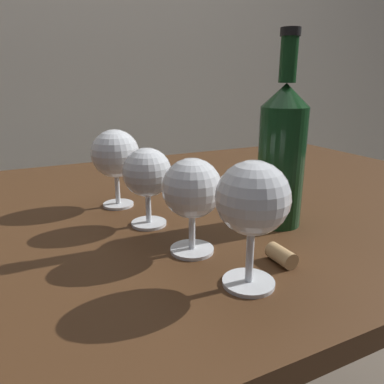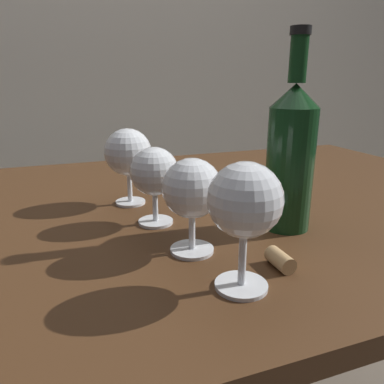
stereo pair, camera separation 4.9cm
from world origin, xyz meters
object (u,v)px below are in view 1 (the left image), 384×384
Objects in this scene: wine_glass_cabernet at (115,155)px; wine_bottle at (282,153)px; cork at (281,256)px; wine_glass_port at (253,201)px; wine_glass_amber at (192,191)px; wine_glass_merlot at (147,175)px.

wine_bottle is (0.22, -0.20, 0.02)m from wine_glass_cabernet.
cork is at bearing -126.23° from wine_bottle.
wine_glass_amber is (-0.02, 0.11, -0.02)m from wine_glass_port.
wine_glass_amber reaches higher than wine_glass_merlot.
wine_glass_port is 3.54× the size of cork.
wine_bottle is at bearing 42.55° from wine_glass_port.
wine_glass_cabernet reaches higher than wine_glass_amber.
wine_glass_port is at bearing -78.41° from wine_glass_amber.
wine_bottle reaches higher than wine_glass_cabernet.
wine_glass_port is 1.12× the size of wine_glass_amber.
wine_glass_amber is at bearing -79.92° from wine_glass_merlot.
wine_glass_cabernet is at bearing 100.54° from wine_glass_port.
wine_glass_merlot is 3.06× the size of cork.
cork is (0.07, 0.02, -0.09)m from wine_glass_port.
cork is at bearing 19.98° from wine_glass_port.
wine_glass_merlot reaches higher than cork.
wine_glass_amber is 0.18m from wine_bottle.
wine_glass_amber is 0.24m from wine_glass_cabernet.
wine_glass_merlot is at bearing 118.82° from cork.
wine_glass_port is 1.16× the size of wine_glass_merlot.
cork is (0.09, -0.08, -0.08)m from wine_glass_amber.
wine_glass_cabernet is 0.35m from cork.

